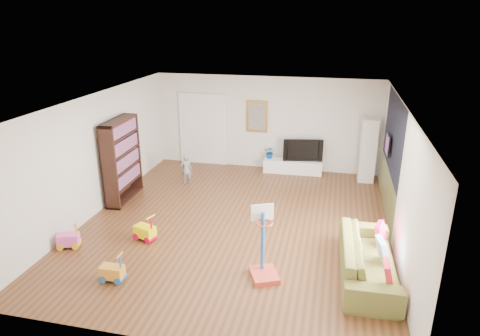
% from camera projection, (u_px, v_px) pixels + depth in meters
% --- Properties ---
extents(floor, '(6.50, 7.50, 0.00)m').
position_uv_depth(floor, '(236.00, 223.00, 9.41)').
color(floor, brown).
rests_on(floor, ground).
extents(ceiling, '(6.50, 7.50, 0.00)m').
position_uv_depth(ceiling, '(236.00, 101.00, 8.50)').
color(ceiling, white).
rests_on(ceiling, ground).
extents(wall_back, '(6.50, 0.00, 2.70)m').
position_uv_depth(wall_back, '(266.00, 123.00, 12.39)').
color(wall_back, silver).
rests_on(wall_back, ground).
extents(wall_front, '(6.50, 0.00, 2.70)m').
position_uv_depth(wall_front, '(168.00, 260.00, 5.52)').
color(wall_front, white).
rests_on(wall_front, ground).
extents(wall_left, '(0.00, 7.50, 2.70)m').
position_uv_depth(wall_left, '(96.00, 155.00, 9.64)').
color(wall_left, white).
rests_on(wall_left, ground).
extents(wall_right, '(0.00, 7.50, 2.70)m').
position_uv_depth(wall_right, '(399.00, 178.00, 8.27)').
color(wall_right, silver).
rests_on(wall_right, ground).
extents(navy_accent, '(0.01, 3.20, 1.70)m').
position_uv_depth(navy_accent, '(393.00, 134.00, 9.39)').
color(navy_accent, black).
rests_on(navy_accent, wall_right).
extents(olive_wainscot, '(0.01, 3.20, 1.00)m').
position_uv_depth(olive_wainscot, '(386.00, 191.00, 9.85)').
color(olive_wainscot, brown).
rests_on(olive_wainscot, wall_right).
extents(doorway, '(1.45, 0.06, 2.10)m').
position_uv_depth(doorway, '(203.00, 130.00, 12.86)').
color(doorway, white).
rests_on(doorway, ground).
extents(painting_back, '(0.62, 0.06, 0.92)m').
position_uv_depth(painting_back, '(257.00, 116.00, 12.34)').
color(painting_back, gold).
rests_on(painting_back, wall_back).
extents(artwork_right, '(0.04, 0.56, 0.46)m').
position_uv_depth(artwork_right, '(388.00, 145.00, 9.69)').
color(artwork_right, '#7F3F8C').
rests_on(artwork_right, wall_right).
extents(media_console, '(1.68, 0.48, 0.39)m').
position_uv_depth(media_console, '(293.00, 166.00, 12.34)').
color(media_console, white).
rests_on(media_console, ground).
extents(tall_cabinet, '(0.42, 0.42, 1.75)m').
position_uv_depth(tall_cabinet, '(368.00, 150.00, 11.50)').
color(tall_cabinet, white).
rests_on(tall_cabinet, ground).
extents(bookshelf, '(0.41, 1.39, 2.01)m').
position_uv_depth(bookshelf, '(122.00, 160.00, 10.33)').
color(bookshelf, black).
rests_on(bookshelf, ground).
extents(sofa, '(0.99, 2.35, 0.68)m').
position_uv_depth(sofa, '(368.00, 259.00, 7.41)').
color(sofa, olive).
rests_on(sofa, ground).
extents(basketball_hoop, '(0.64, 0.69, 1.32)m').
position_uv_depth(basketball_hoop, '(265.00, 244.00, 7.25)').
color(basketball_hoop, '#CF3E2E').
rests_on(basketball_hoop, ground).
extents(ride_on_yellow, '(0.48, 0.38, 0.56)m').
position_uv_depth(ride_on_yellow, '(145.00, 227.00, 8.64)').
color(ride_on_yellow, '#FEF400').
rests_on(ride_on_yellow, ground).
extents(ride_on_orange, '(0.40, 0.25, 0.52)m').
position_uv_depth(ride_on_orange, '(112.00, 267.00, 7.30)').
color(ride_on_orange, orange).
rests_on(ride_on_orange, ground).
extents(ride_on_pink, '(0.46, 0.37, 0.54)m').
position_uv_depth(ride_on_pink, '(68.00, 235.00, 8.35)').
color(ride_on_pink, '#FA5FC1').
rests_on(ride_on_pink, ground).
extents(child, '(0.36, 0.31, 0.82)m').
position_uv_depth(child, '(186.00, 169.00, 11.46)').
color(child, gray).
rests_on(child, ground).
extents(tv, '(1.13, 0.33, 0.64)m').
position_uv_depth(tv, '(303.00, 149.00, 12.16)').
color(tv, black).
rests_on(tv, media_console).
extents(vase_plant, '(0.35, 0.31, 0.36)m').
position_uv_depth(vase_plant, '(270.00, 152.00, 12.36)').
color(vase_plant, '#033C94').
rests_on(vase_plant, media_console).
extents(pillow_left, '(0.11, 0.37, 0.36)m').
position_uv_depth(pillow_left, '(388.00, 273.00, 6.67)').
color(pillow_left, red).
rests_on(pillow_left, sofa).
extents(pillow_center, '(0.18, 0.40, 0.39)m').
position_uv_depth(pillow_center, '(382.00, 249.00, 7.33)').
color(pillow_center, silver).
rests_on(pillow_center, sofa).
extents(pillow_right, '(0.19, 0.37, 0.36)m').
position_uv_depth(pillow_right, '(380.00, 232.00, 7.90)').
color(pillow_right, '#C40636').
rests_on(pillow_right, sofa).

